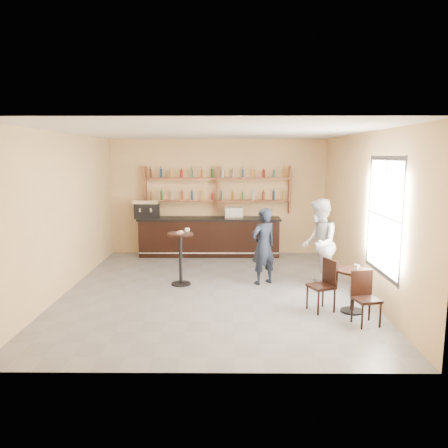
{
  "coord_description": "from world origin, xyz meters",
  "views": [
    {
      "loc": [
        0.27,
        -8.7,
        2.75
      ],
      "look_at": [
        0.2,
        0.8,
        1.25
      ],
      "focal_mm": 35.0,
      "sensor_mm": 36.0,
      "label": 1
    }
  ],
  "objects_px": {
    "bar_counter": "(209,237)",
    "chair_south": "(367,299)",
    "pedestal_table": "(181,259)",
    "espresso_machine": "(147,209)",
    "man_main": "(263,246)",
    "pastry_case": "(234,213)",
    "cafe_table": "(353,291)",
    "patron_second": "(319,244)",
    "chair_west": "(321,286)"
  },
  "relations": [
    {
      "from": "man_main",
      "to": "chair_south",
      "type": "height_order",
      "value": "man_main"
    },
    {
      "from": "pastry_case",
      "to": "cafe_table",
      "type": "xyz_separation_m",
      "value": [
        2.03,
        -4.43,
        -0.81
      ]
    },
    {
      "from": "bar_counter",
      "to": "patron_second",
      "type": "xyz_separation_m",
      "value": [
        2.39,
        -3.0,
        0.41
      ]
    },
    {
      "from": "pedestal_table",
      "to": "chair_south",
      "type": "xyz_separation_m",
      "value": [
        3.26,
        -2.24,
        -0.12
      ]
    },
    {
      "from": "bar_counter",
      "to": "chair_west",
      "type": "distance_m",
      "value": 4.88
    },
    {
      "from": "pastry_case",
      "to": "chair_south",
      "type": "relative_size",
      "value": 0.55
    },
    {
      "from": "pedestal_table",
      "to": "espresso_machine",
      "type": "bearing_deg",
      "value": 113.46
    },
    {
      "from": "bar_counter",
      "to": "espresso_machine",
      "type": "bearing_deg",
      "value": 180.0
    },
    {
      "from": "patron_second",
      "to": "pedestal_table",
      "type": "bearing_deg",
      "value": -80.07
    },
    {
      "from": "pedestal_table",
      "to": "chair_south",
      "type": "bearing_deg",
      "value": -34.47
    },
    {
      "from": "espresso_machine",
      "to": "pedestal_table",
      "type": "xyz_separation_m",
      "value": [
        1.21,
        -2.79,
        -0.74
      ]
    },
    {
      "from": "chair_south",
      "to": "espresso_machine",
      "type": "bearing_deg",
      "value": 118.12
    },
    {
      "from": "man_main",
      "to": "bar_counter",
      "type": "bearing_deg",
      "value": -96.96
    },
    {
      "from": "espresso_machine",
      "to": "man_main",
      "type": "distance_m",
      "value": 4.05
    },
    {
      "from": "cafe_table",
      "to": "chair_west",
      "type": "xyz_separation_m",
      "value": [
        -0.55,
        0.05,
        0.07
      ]
    },
    {
      "from": "espresso_machine",
      "to": "pastry_case",
      "type": "distance_m",
      "value": 2.39
    },
    {
      "from": "chair_west",
      "to": "pedestal_table",
      "type": "bearing_deg",
      "value": -144.34
    },
    {
      "from": "bar_counter",
      "to": "cafe_table",
      "type": "height_order",
      "value": "bar_counter"
    },
    {
      "from": "chair_south",
      "to": "chair_west",
      "type": "bearing_deg",
      "value": 119.18
    },
    {
      "from": "man_main",
      "to": "patron_second",
      "type": "distance_m",
      "value": 1.16
    },
    {
      "from": "cafe_table",
      "to": "chair_south",
      "type": "xyz_separation_m",
      "value": [
        0.05,
        -0.6,
        0.05
      ]
    },
    {
      "from": "pastry_case",
      "to": "man_main",
      "type": "distance_m",
      "value": 2.79
    },
    {
      "from": "cafe_table",
      "to": "chair_west",
      "type": "bearing_deg",
      "value": 174.81
    },
    {
      "from": "patron_second",
      "to": "espresso_machine",
      "type": "bearing_deg",
      "value": -112.08
    },
    {
      "from": "bar_counter",
      "to": "pedestal_table",
      "type": "height_order",
      "value": "pedestal_table"
    },
    {
      "from": "espresso_machine",
      "to": "man_main",
      "type": "bearing_deg",
      "value": -51.86
    },
    {
      "from": "chair_south",
      "to": "bar_counter",
      "type": "bearing_deg",
      "value": 105.26
    },
    {
      "from": "bar_counter",
      "to": "espresso_machine",
      "type": "distance_m",
      "value": 1.88
    },
    {
      "from": "bar_counter",
      "to": "pedestal_table",
      "type": "xyz_separation_m",
      "value": [
        -0.5,
        -2.79,
        0.04
      ]
    },
    {
      "from": "espresso_machine",
      "to": "man_main",
      "type": "relative_size",
      "value": 0.42
    },
    {
      "from": "pastry_case",
      "to": "patron_second",
      "type": "bearing_deg",
      "value": -52.66
    },
    {
      "from": "pastry_case",
      "to": "patron_second",
      "type": "relative_size",
      "value": 0.26
    },
    {
      "from": "cafe_table",
      "to": "patron_second",
      "type": "height_order",
      "value": "patron_second"
    },
    {
      "from": "bar_counter",
      "to": "chair_south",
      "type": "distance_m",
      "value": 5.74
    },
    {
      "from": "cafe_table",
      "to": "patron_second",
      "type": "relative_size",
      "value": 0.41
    },
    {
      "from": "espresso_machine",
      "to": "cafe_table",
      "type": "xyz_separation_m",
      "value": [
        4.42,
        -4.43,
        -0.91
      ]
    },
    {
      "from": "bar_counter",
      "to": "patron_second",
      "type": "distance_m",
      "value": 3.86
    },
    {
      "from": "man_main",
      "to": "patron_second",
      "type": "relative_size",
      "value": 0.88
    },
    {
      "from": "pastry_case",
      "to": "chair_west",
      "type": "height_order",
      "value": "pastry_case"
    },
    {
      "from": "bar_counter",
      "to": "man_main",
      "type": "relative_size",
      "value": 2.35
    },
    {
      "from": "pedestal_table",
      "to": "man_main",
      "type": "bearing_deg",
      "value": 2.72
    },
    {
      "from": "bar_counter",
      "to": "pastry_case",
      "type": "xyz_separation_m",
      "value": [
        0.68,
        0.0,
        0.67
      ]
    },
    {
      "from": "espresso_machine",
      "to": "cafe_table",
      "type": "bearing_deg",
      "value": -54.66
    },
    {
      "from": "man_main",
      "to": "chair_west",
      "type": "height_order",
      "value": "man_main"
    },
    {
      "from": "espresso_machine",
      "to": "chair_west",
      "type": "distance_m",
      "value": 5.9
    },
    {
      "from": "cafe_table",
      "to": "chair_south",
      "type": "distance_m",
      "value": 0.6
    },
    {
      "from": "man_main",
      "to": "patron_second",
      "type": "bearing_deg",
      "value": 133.05
    },
    {
      "from": "pedestal_table",
      "to": "chair_south",
      "type": "relative_size",
      "value": 1.28
    },
    {
      "from": "espresso_machine",
      "to": "pastry_case",
      "type": "xyz_separation_m",
      "value": [
        2.39,
        0.0,
        -0.1
      ]
    },
    {
      "from": "bar_counter",
      "to": "cafe_table",
      "type": "relative_size",
      "value": 5.03
    }
  ]
}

